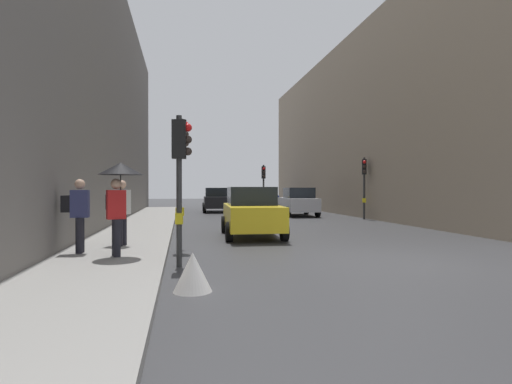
% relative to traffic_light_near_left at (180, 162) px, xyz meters
% --- Properties ---
extents(ground_plane, '(120.00, 120.00, 0.00)m').
position_rel_traffic_light_near_left_xyz_m(ground_plane, '(4.98, -0.36, -2.27)').
color(ground_plane, '#38383A').
extents(sidewalk_kerb, '(2.59, 40.00, 0.16)m').
position_rel_traffic_light_near_left_xyz_m(sidewalk_kerb, '(-1.62, 5.64, -2.19)').
color(sidewalk_kerb, gray).
rests_on(sidewalk_kerb, ground).
extents(building_facade_right, '(12.00, 32.09, 11.32)m').
position_rel_traffic_light_near_left_xyz_m(building_facade_right, '(16.29, 17.37, 3.39)').
color(building_facade_right, gray).
rests_on(building_facade_right, ground).
extents(traffic_light_near_left, '(0.44, 0.26, 3.30)m').
position_rel_traffic_light_near_left_xyz_m(traffic_light_near_left, '(0.00, 0.00, 0.00)').
color(traffic_light_near_left, '#2D2D2D').
rests_on(traffic_light_near_left, ground).
extents(traffic_light_far_median, '(0.25, 0.43, 3.34)m').
position_rel_traffic_light_near_left_xyz_m(traffic_light_far_median, '(5.58, 18.36, 0.03)').
color(traffic_light_far_median, '#2D2D2D').
rests_on(traffic_light_far_median, ground).
extents(traffic_light_mid_street, '(0.34, 0.45, 3.43)m').
position_rel_traffic_light_near_left_xyz_m(traffic_light_mid_street, '(9.98, 11.97, 0.09)').
color(traffic_light_mid_street, '#2D2D2D').
rests_on(traffic_light_mid_street, ground).
extents(traffic_light_near_right, '(0.44, 0.37, 3.74)m').
position_rel_traffic_light_near_left_xyz_m(traffic_light_near_right, '(-0.00, 2.59, 0.31)').
color(traffic_light_near_right, '#2D2D2D').
rests_on(traffic_light_near_right, ground).
extents(car_dark_suv, '(2.15, 4.27, 1.76)m').
position_rel_traffic_light_near_left_xyz_m(car_dark_suv, '(2.52, 20.65, -1.40)').
color(car_dark_suv, black).
rests_on(car_dark_suv, ground).
extents(car_yellow_taxi, '(2.18, 4.28, 1.76)m').
position_rel_traffic_light_near_left_xyz_m(car_yellow_taxi, '(2.48, 5.21, -1.40)').
color(car_yellow_taxi, yellow).
rests_on(car_yellow_taxi, ground).
extents(car_silver_hatchback, '(2.18, 4.28, 1.76)m').
position_rel_traffic_light_near_left_xyz_m(car_silver_hatchback, '(7.19, 15.43, -1.40)').
color(car_silver_hatchback, '#BCBCC1').
rests_on(car_silver_hatchback, ground).
extents(car_blue_van, '(2.12, 4.25, 1.76)m').
position_rel_traffic_light_near_left_xyz_m(car_blue_van, '(7.12, 26.05, -1.40)').
color(car_blue_van, navy).
rests_on(car_blue_van, ground).
extents(pedestrian_with_umbrella, '(1.00, 1.00, 2.14)m').
position_rel_traffic_light_near_left_xyz_m(pedestrian_with_umbrella, '(-1.37, 0.67, -0.43)').
color(pedestrian_with_umbrella, black).
rests_on(pedestrian_with_umbrella, sidewalk_kerb).
extents(pedestrian_with_grey_backpack, '(0.60, 0.36, 1.77)m').
position_rel_traffic_light_near_left_xyz_m(pedestrian_with_grey_backpack, '(-2.42, 1.31, -1.11)').
color(pedestrian_with_grey_backpack, black).
rests_on(pedestrian_with_grey_backpack, sidewalk_kerb).
extents(pedestrian_with_black_backpack, '(0.66, 0.47, 1.77)m').
position_rel_traffic_light_near_left_xyz_m(pedestrian_with_black_backpack, '(-1.61, 2.45, -1.11)').
color(pedestrian_with_black_backpack, black).
rests_on(pedestrian_with_black_backpack, sidewalk_kerb).
extents(warning_sign_triangle, '(0.64, 0.64, 0.65)m').
position_rel_traffic_light_near_left_xyz_m(warning_sign_triangle, '(0.21, -2.23, -1.95)').
color(warning_sign_triangle, silver).
rests_on(warning_sign_triangle, ground).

